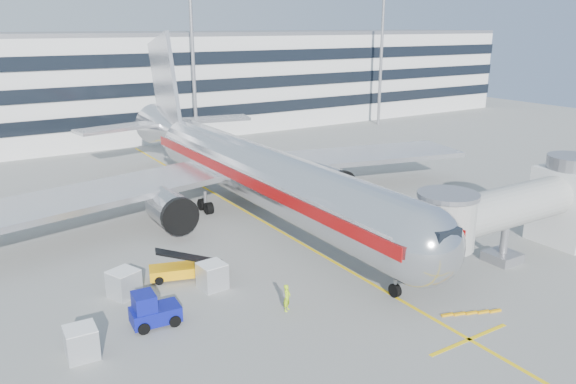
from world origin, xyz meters
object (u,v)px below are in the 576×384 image
main_jet (247,168)px  baggage_tug (152,311)px  belt_loader (182,269)px  cargo_container_front (212,276)px  cargo_container_right (124,283)px  ramp_worker (287,298)px  cargo_container_left (81,342)px

main_jet → baggage_tug: size_ratio=17.69×
belt_loader → baggage_tug: 6.39m
belt_loader → cargo_container_front: size_ratio=2.67×
belt_loader → baggage_tug: bearing=-127.0°
main_jet → cargo_container_right: (-14.52, -10.42, -3.36)m
main_jet → cargo_container_front: size_ratio=29.11×
main_jet → ramp_worker: 19.13m
baggage_tug → ramp_worker: baggage_tug is taller
belt_loader → cargo_container_left: size_ratio=2.79×
cargo_container_left → cargo_container_front: 9.86m
cargo_container_front → ramp_worker: 5.78m
main_jet → belt_loader: main_jet is taller
belt_loader → baggage_tug: size_ratio=1.62×
cargo_container_left → cargo_container_front: bearing=22.1°
belt_loader → cargo_container_right: bearing=-171.6°
main_jet → cargo_container_right: size_ratio=23.90×
main_jet → cargo_container_right: main_jet is taller
cargo_container_left → cargo_container_right: bearing=55.4°
belt_loader → ramp_worker: bearing=-65.0°
main_jet → cargo_container_front: (-9.29, -12.37, -3.36)m
belt_loader → cargo_container_left: 10.20m
cargo_container_left → ramp_worker: ramp_worker is taller
main_jet → ramp_worker: bearing=-111.0°
belt_loader → cargo_container_right: belt_loader is taller
baggage_tug → cargo_container_left: 4.35m
belt_loader → ramp_worker: (3.63, -7.77, 0.23)m
cargo_container_left → ramp_worker: (11.66, -1.49, 0.01)m
main_jet → cargo_container_front: bearing=-126.9°
main_jet → cargo_container_left: 24.69m
baggage_tug → cargo_container_left: baggage_tug is taller
main_jet → baggage_tug: main_jet is taller
cargo_container_right → cargo_container_left: bearing=-124.6°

